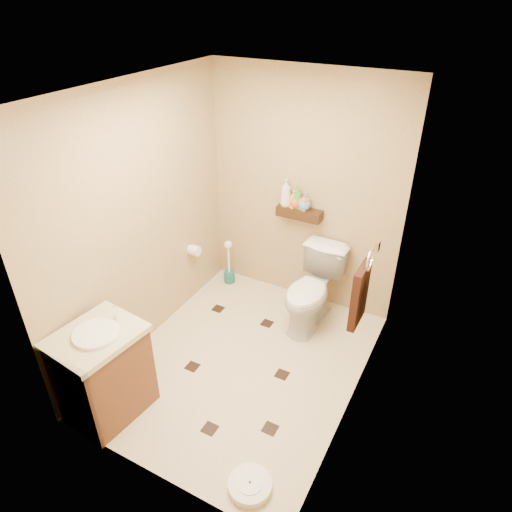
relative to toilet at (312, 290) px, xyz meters
The scene contains 20 objects.
ground 0.97m from the toilet, 110.62° to the right, with size 2.50×2.50×0.00m, color beige.
wall_back 0.96m from the toilet, 126.83° to the left, with size 2.00×0.04×2.40m, color tan.
wall_front 2.25m from the toilet, 98.55° to the right, with size 2.00×0.04×2.40m, color tan.
wall_left 1.75m from the toilet, 147.64° to the right, with size 0.04×2.50×2.40m, color tan.
wall_right 1.35m from the toilet, 50.45° to the right, with size 0.04×2.50×2.40m, color tan.
ceiling 2.19m from the toilet, 110.62° to the right, with size 2.00×2.50×0.02m, color silver.
wall_shelf 0.78m from the toilet, 132.80° to the left, with size 0.46×0.14×0.10m, color #37230F.
floor_accents 1.02m from the toilet, 109.71° to the right, with size 1.28×1.46×0.01m.
toilet is the anchor object (origin of this frame).
vanity 2.05m from the toilet, 119.61° to the right, with size 0.60×0.70×0.91m.
bathroom_scale 1.92m from the toilet, 80.23° to the right, with size 0.34×0.34×0.06m.
toilet_brush 1.14m from the toilet, 167.76° to the left, with size 0.12×0.12×0.54m.
towel_ring 1.00m from the toilet, 44.11° to the right, with size 0.12×0.30×0.76m.
toilet_paper 1.28m from the toilet, behind, with size 0.12×0.11×0.12m.
bottle_a 1.00m from the toilet, 144.13° to the left, with size 0.11×0.11×0.28m, color silver.
bottle_b 0.92m from the toilet, 138.57° to the left, with size 0.08×0.08×0.18m, color gold.
bottle_c 0.90m from the toilet, 136.63° to the left, with size 0.12×0.12×0.16m, color #DC4719.
bottle_d 0.93m from the toilet, 135.25° to the left, with size 0.09×0.09×0.23m, color #3E8F2F.
bottle_e 0.88m from the toilet, 128.35° to the left, with size 0.08×0.08×0.18m, color #E8794D.
bottle_f 0.87m from the toilet, 127.85° to the left, with size 0.12×0.12×0.15m, color #528ACE.
Camera 1 is at (1.54, -2.65, 3.01)m, focal length 32.00 mm.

